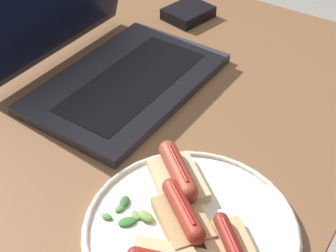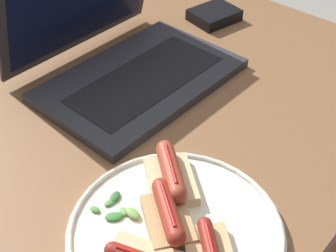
% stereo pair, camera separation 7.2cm
% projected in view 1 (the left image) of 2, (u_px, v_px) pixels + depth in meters
% --- Properties ---
extents(desk, '(1.05, 0.73, 0.77)m').
position_uv_depth(desk, '(149.00, 159.00, 0.91)').
color(desk, brown).
rests_on(desk, ground_plane).
extents(laptop, '(0.37, 0.31, 0.24)m').
position_uv_depth(laptop, '(108.00, 60.00, 0.89)').
color(laptop, '#2D2D33').
rests_on(laptop, desk).
extents(plate, '(0.30, 0.30, 0.02)m').
position_uv_depth(plate, '(191.00, 229.00, 0.64)').
color(plate, silver).
rests_on(plate, desk).
extents(sausage_toast_left, '(0.10, 0.11, 0.05)m').
position_uv_depth(sausage_toast_left, '(183.00, 215.00, 0.63)').
color(sausage_toast_left, tan).
rests_on(sausage_toast_left, plate).
extents(sausage_toast_right, '(0.11, 0.11, 0.04)m').
position_uv_depth(sausage_toast_right, '(231.00, 249.00, 0.59)').
color(sausage_toast_right, tan).
rests_on(sausage_toast_right, plate).
extents(sausage_toast_extra, '(0.11, 0.12, 0.05)m').
position_uv_depth(sausage_toast_extra, '(178.00, 175.00, 0.68)').
color(sausage_toast_extra, '#D6B784').
rests_on(sausage_toast_extra, plate).
extents(salad_pile, '(0.05, 0.07, 0.01)m').
position_uv_depth(salad_pile, '(131.00, 214.00, 0.65)').
color(salad_pile, '#4C8E3D').
rests_on(salad_pile, plate).
extents(external_drive, '(0.12, 0.10, 0.03)m').
position_uv_depth(external_drive, '(188.00, 13.00, 1.10)').
color(external_drive, black).
rests_on(external_drive, desk).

